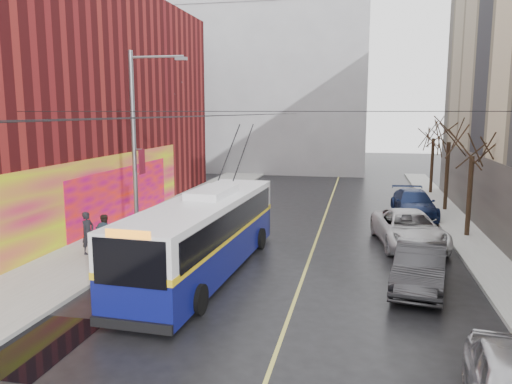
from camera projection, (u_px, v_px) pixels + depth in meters
ground at (202, 382)px, 11.91m from camera, size 140.00×140.00×0.00m
sidewalk_left at (124, 238)px, 25.11m from camera, size 4.00×60.00×0.15m
sidewalk_right at (485, 259)px, 21.66m from camera, size 2.00×60.00×0.15m
lane_line at (316, 240)px, 25.13m from camera, size 0.12×50.00×0.01m
building_left at (2, 101)px, 27.56m from camera, size 12.11×36.00×14.00m
building_far at (275, 88)px, 55.15m from camera, size 20.50×12.10×18.00m
streetlight_pole at (137, 147)px, 22.04m from camera, size 2.65×0.60×9.00m
catenary_wires at (241, 114)px, 25.70m from camera, size 18.00×60.00×0.22m
tree_near at (473, 140)px, 24.75m from camera, size 3.20×3.20×6.40m
tree_mid at (450, 130)px, 31.46m from camera, size 3.20×3.20×6.68m
tree_far at (434, 128)px, 38.25m from camera, size 3.20×3.20×6.57m
puddle at (35, 344)px, 13.84m from camera, size 2.47×3.73×0.01m
pigeons_flying at (193, 79)px, 22.04m from camera, size 3.38×2.48×1.55m
trolleybus at (204, 234)px, 19.78m from camera, size 3.32×12.31×5.78m
parked_car_b at (420, 267)px, 18.12m from camera, size 2.53×5.18×1.64m
parked_car_c at (409, 229)px, 23.89m from camera, size 3.66×6.39×1.68m
parked_car_d at (414, 204)px, 30.59m from camera, size 2.70×5.74×1.62m
following_car at (236, 211)px, 29.03m from camera, size 1.65×4.01×1.36m
pedestrian_a at (88, 233)px, 22.04m from camera, size 0.56×0.76×1.89m
pedestrian_b at (106, 235)px, 21.87m from camera, size 1.08×1.11×1.81m
pedestrian_c at (104, 241)px, 21.12m from camera, size 1.21×1.04×1.63m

